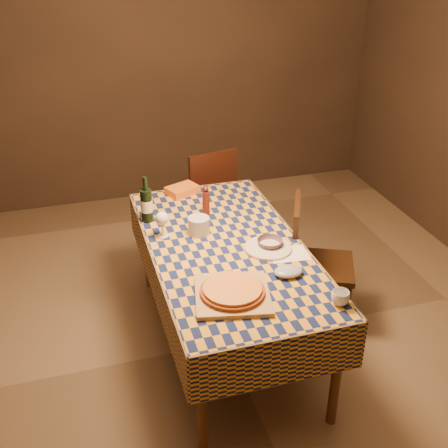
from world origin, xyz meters
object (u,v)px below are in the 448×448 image
object	(u,v)px
chair_far	(207,194)
chair_right	(311,257)
white_plate	(268,248)
cutting_board	(232,294)
dining_table	(226,257)
pizza	(232,290)
bowl	(270,243)
wine_bottle	(147,205)

from	to	relation	value
chair_far	chair_right	world-z (taller)	same
chair_right	white_plate	bearing A→B (deg)	-152.77
cutting_board	white_plate	world-z (taller)	cutting_board
dining_table	pizza	xyz separation A→B (m)	(-0.12, -0.52, 0.12)
dining_table	bowl	bearing A→B (deg)	-18.02
cutting_board	white_plate	xyz separation A→B (m)	(0.36, 0.41, -0.00)
white_plate	chair_far	size ratio (longest dim) A/B	0.31
white_plate	cutting_board	bearing A→B (deg)	-131.41
cutting_board	pizza	world-z (taller)	pizza
dining_table	bowl	world-z (taller)	bowl
dining_table	pizza	size ratio (longest dim) A/B	4.58
bowl	chair_right	distance (m)	0.50
dining_table	chair_far	bearing A→B (deg)	80.28
white_plate	chair_right	bearing A→B (deg)	27.23
wine_bottle	white_plate	size ratio (longest dim) A/B	1.11
chair_far	chair_right	distance (m)	1.24
pizza	chair_far	distance (m)	1.84
pizza	wine_bottle	bearing A→B (deg)	106.24
chair_far	chair_right	xyz separation A→B (m)	(0.42, -1.17, 0.00)
wine_bottle	chair_right	xyz separation A→B (m)	(1.04, -0.38, -0.37)
cutting_board	pizza	bearing A→B (deg)	-90.00
dining_table	chair_far	size ratio (longest dim) A/B	1.98
cutting_board	wine_bottle	world-z (taller)	wine_bottle
pizza	bowl	world-z (taller)	pizza
wine_bottle	bowl	bearing A→B (deg)	-39.84
cutting_board	white_plate	distance (m)	0.54
wine_bottle	chair_right	world-z (taller)	wine_bottle
dining_table	wine_bottle	distance (m)	0.66
bowl	white_plate	world-z (taller)	bowl
wine_bottle	chair_far	size ratio (longest dim) A/B	0.34
cutting_board	bowl	world-z (taller)	bowl
cutting_board	chair_right	size ratio (longest dim) A/B	0.43
cutting_board	bowl	xyz separation A→B (m)	(0.38, 0.43, 0.01)
dining_table	cutting_board	xyz separation A→B (m)	(-0.12, -0.52, 0.09)
white_plate	dining_table	bearing A→B (deg)	155.13
pizza	white_plate	world-z (taller)	pizza
bowl	wine_bottle	bearing A→B (deg)	140.16
dining_table	white_plate	bearing A→B (deg)	-24.87
bowl	wine_bottle	size ratio (longest dim) A/B	0.49
bowl	cutting_board	bearing A→B (deg)	-131.19
bowl	wine_bottle	world-z (taller)	wine_bottle
pizza	white_plate	size ratio (longest dim) A/B	1.40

